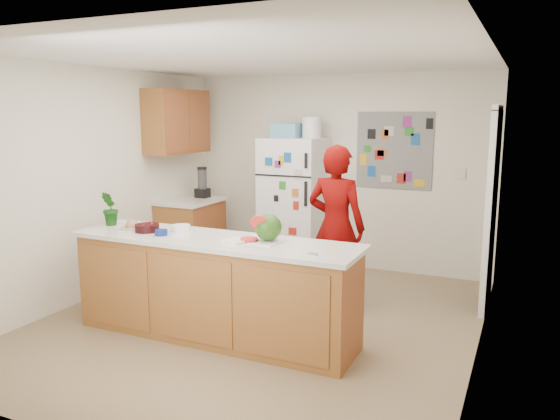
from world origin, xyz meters
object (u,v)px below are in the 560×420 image
at_px(person, 336,227).
at_px(cherry_bowl, 147,228).
at_px(refrigerator, 294,204).
at_px(watermelon, 268,227).

bearing_deg(person, cherry_bowl, 44.76).
xyz_separation_m(refrigerator, cherry_bowl, (-0.45, -2.41, 0.11)).
bearing_deg(watermelon, refrigerator, 108.16).
bearing_deg(refrigerator, cherry_bowl, -100.63).
xyz_separation_m(person, cherry_bowl, (-1.43, -1.24, 0.10)).
bearing_deg(refrigerator, watermelon, -71.84).
bearing_deg(person, refrigerator, -46.20).
bearing_deg(cherry_bowl, person, 40.89).
xyz_separation_m(refrigerator, watermelon, (0.76, -2.31, 0.20)).
bearing_deg(watermelon, person, 78.99).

